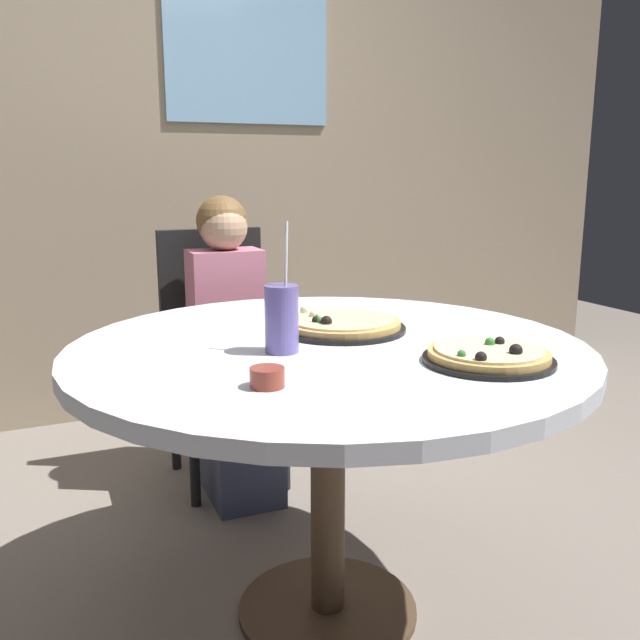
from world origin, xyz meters
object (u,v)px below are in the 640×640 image
(pizza_veggie, at_px, (489,356))
(soda_cup, at_px, (282,318))
(dining_table, at_px, (328,378))
(chair_wooden, at_px, (219,340))
(sauce_bowl, at_px, (267,377))
(pizza_cheese, at_px, (341,325))
(diner_child, at_px, (233,364))

(pizza_veggie, height_order, soda_cup, soda_cup)
(dining_table, distance_m, chair_wooden, 1.01)
(sauce_bowl, bearing_deg, pizza_cheese, 47.70)
(chair_wooden, bearing_deg, pizza_veggie, -79.08)
(dining_table, distance_m, soda_cup, 0.22)
(dining_table, xyz_separation_m, pizza_veggie, (0.25, -0.30, 0.11))
(pizza_cheese, bearing_deg, pizza_veggie, -68.87)
(pizza_cheese, bearing_deg, sauce_bowl, -132.30)
(sauce_bowl, bearing_deg, dining_table, 46.12)
(diner_child, xyz_separation_m, sauce_bowl, (-0.26, -1.08, 0.29))
(sauce_bowl, bearing_deg, pizza_veggie, -4.20)
(diner_child, bearing_deg, dining_table, -89.88)
(dining_table, xyz_separation_m, diner_child, (-0.00, 0.82, -0.18))
(pizza_cheese, xyz_separation_m, soda_cup, (-0.22, -0.14, 0.06))
(chair_wooden, relative_size, pizza_cheese, 2.77)
(pizza_veggie, height_order, sauce_bowl, pizza_veggie)
(diner_child, relative_size, soda_cup, 3.51)
(soda_cup, bearing_deg, sauce_bowl, -117.30)
(chair_wooden, height_order, pizza_cheese, chair_wooden)
(pizza_cheese, relative_size, soda_cup, 1.12)
(dining_table, height_order, chair_wooden, chair_wooden)
(diner_child, height_order, pizza_cheese, diner_child)
(soda_cup, bearing_deg, chair_wooden, 82.48)
(chair_wooden, bearing_deg, soda_cup, -97.52)
(pizza_cheese, distance_m, sauce_bowl, 0.52)
(dining_table, distance_m, sauce_bowl, 0.39)
(pizza_veggie, bearing_deg, chair_wooden, 100.92)
(soda_cup, height_order, sauce_bowl, soda_cup)
(chair_wooden, bearing_deg, diner_child, -91.15)
(dining_table, xyz_separation_m, pizza_cheese, (0.09, 0.12, 0.11))
(diner_child, distance_m, pizza_cheese, 0.76)
(pizza_cheese, bearing_deg, dining_table, -128.30)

